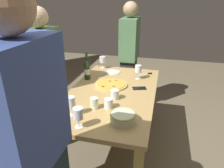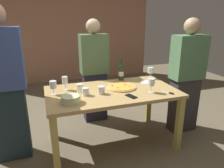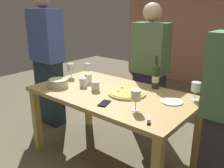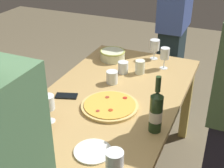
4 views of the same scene
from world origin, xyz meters
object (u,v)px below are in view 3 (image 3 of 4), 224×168
at_px(pizza, 127,93).
at_px(wine_glass_by_bottle, 71,68).
at_px(wine_bottle, 156,76).
at_px(serving_bowl, 58,83).
at_px(wine_glass_far_left, 88,68).
at_px(cup_spare, 95,86).
at_px(dining_table, 112,101).
at_px(pizza_knife, 149,121).
at_px(wine_glass_near_pizza, 196,87).
at_px(cup_ceramic, 88,78).
at_px(wine_glass_far_right, 136,96).
at_px(cell_phone, 104,103).
at_px(cup_amber, 83,82).
at_px(side_plate, 172,101).
at_px(person_guest_right, 150,71).
at_px(person_guest_left, 47,59).

height_order(pizza, wine_glass_by_bottle, wine_glass_by_bottle).
height_order(wine_bottle, wine_glass_by_bottle, wine_bottle).
relative_size(serving_bowl, wine_glass_far_left, 1.23).
bearing_deg(cup_spare, dining_table, 23.35).
bearing_deg(pizza_knife, wine_glass_far_left, 155.58).
distance_m(serving_bowl, cup_spare, 0.41).
height_order(wine_glass_near_pizza, cup_ceramic, wine_glass_near_pizza).
distance_m(wine_glass_far_left, cup_ceramic, 0.22).
relative_size(wine_glass_far_left, wine_glass_far_right, 0.99).
relative_size(pizza, wine_glass_far_right, 2.09).
bearing_deg(cup_ceramic, serving_bowl, -117.55).
distance_m(wine_glass_by_bottle, cell_phone, 0.91).
bearing_deg(wine_glass_far_left, cell_phone, -35.15).
xyz_separation_m(dining_table, serving_bowl, (-0.54, -0.23, 0.14)).
bearing_deg(cup_ceramic, cell_phone, -32.47).
distance_m(dining_table, wine_glass_far_right, 0.52).
distance_m(pizza, cup_amber, 0.50).
bearing_deg(pizza_knife, dining_table, 152.79).
distance_m(pizza, cup_spare, 0.33).
bearing_deg(pizza_knife, wine_bottle, 116.69).
bearing_deg(cup_ceramic, pizza, -1.73).
bearing_deg(pizza_knife, wine_glass_near_pizza, 81.69).
distance_m(wine_glass_far_right, cup_spare, 0.60).
relative_size(cell_phone, pizza_knife, 0.92).
distance_m(wine_glass_far_right, side_plate, 0.40).
relative_size(serving_bowl, cup_amber, 2.34).
bearing_deg(dining_table, wine_glass_by_bottle, 172.97).
height_order(wine_glass_near_pizza, cup_spare, wine_glass_near_pizza).
relative_size(wine_glass_near_pizza, cup_ceramic, 1.60).
bearing_deg(dining_table, wine_glass_near_pizza, 24.16).
bearing_deg(dining_table, cell_phone, -62.80).
xyz_separation_m(wine_glass_by_bottle, person_guest_right, (0.66, 0.67, -0.06)).
distance_m(pizza, wine_glass_by_bottle, 0.85).
relative_size(wine_glass_near_pizza, cup_spare, 1.81).
distance_m(pizza_knife, person_guest_left, 1.87).
height_order(pizza, serving_bowl, serving_bowl).
xyz_separation_m(dining_table, cup_amber, (-0.34, -0.06, 0.14)).
height_order(wine_glass_far_left, wine_glass_far_right, wine_glass_far_right).
xyz_separation_m(cup_ceramic, person_guest_right, (0.35, 0.69, 0.00)).
height_order(cup_ceramic, pizza_knife, cup_ceramic).
distance_m(pizza, wine_glass_far_right, 0.40).
xyz_separation_m(wine_glass_near_pizza, person_guest_left, (-1.90, -0.19, 0.03)).
xyz_separation_m(dining_table, pizza, (0.15, 0.05, 0.10)).
bearing_deg(pizza, person_guest_right, 104.35).
distance_m(wine_glass_near_pizza, person_guest_left, 1.91).
bearing_deg(serving_bowl, side_plate, 18.28).
height_order(pizza, wine_bottle, wine_bottle).
xyz_separation_m(wine_glass_far_right, cell_phone, (-0.29, -0.06, -0.12)).
bearing_deg(person_guest_left, cup_spare, -4.53).
relative_size(wine_glass_by_bottle, cell_phone, 1.16).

